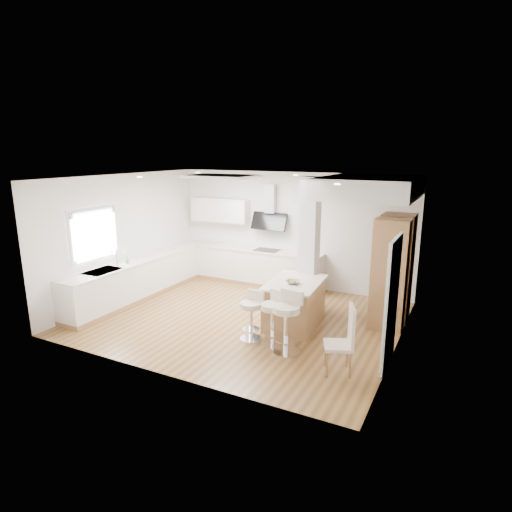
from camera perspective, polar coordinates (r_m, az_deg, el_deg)
The scene contains 18 objects.
ground at distance 8.74m, azimuth -1.91°, elevation -8.26°, with size 6.00×6.00×0.00m, color olive.
ceiling at distance 8.74m, azimuth -1.91°, elevation -8.26°, with size 6.00×5.00×0.02m, color silver.
wall_back at distance 10.52m, azimuth 4.63°, elevation 3.48°, with size 6.00×0.04×2.80m, color silver.
wall_left at distance 10.08m, azimuth -17.09°, elevation 2.45°, with size 0.04×5.00×2.80m, color silver.
wall_right at distance 7.38m, azimuth 18.86°, elevation -1.74°, with size 0.04×5.00×2.80m, color silver.
skylight at distance 9.02m, azimuth -4.65°, elevation 10.53°, with size 4.10×2.10×0.06m.
window_left at distance 9.38m, azimuth -20.81°, elevation 3.17°, with size 0.06×1.28×1.07m.
doorway_right at distance 6.94m, azimuth 17.64°, elevation -6.11°, with size 0.05×1.00×2.10m.
counter_left at distance 10.26m, azimuth -14.62°, elevation -2.60°, with size 0.63×4.50×1.35m.
counter_back at distance 10.80m, azimuth -0.49°, elevation -0.02°, with size 3.62×0.63×2.50m.
pillar at distance 8.73m, azimuth 7.10°, elevation 1.26°, with size 0.35×0.35×2.80m.
soffit at distance 8.70m, azimuth 14.96°, elevation 8.85°, with size 1.78×2.20×0.40m.
oven_column at distance 8.69m, azimuth 17.79°, elevation -1.75°, with size 0.63×1.21×2.10m.
peninsula at distance 8.31m, azimuth 5.17°, elevation -6.24°, with size 1.06×1.51×0.94m.
bar_stool_a at distance 7.63m, azimuth -0.60°, elevation -7.60°, with size 0.45×0.45×0.89m.
bar_stool_b at distance 7.41m, azimuth 2.35°, elevation -7.93°, with size 0.55×0.55×0.96m.
bar_stool_c at distance 7.14m, azimuth 4.14°, elevation -8.38°, with size 0.53×0.53×1.06m.
dining_chair at distance 6.65m, azimuth 11.77°, elevation -10.57°, with size 0.55×0.55×1.08m.
Camera 1 is at (3.93, -7.07, 3.30)m, focal length 30.00 mm.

